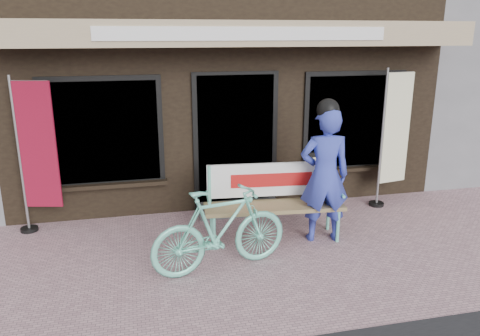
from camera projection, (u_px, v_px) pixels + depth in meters
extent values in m
plane|color=#B1878F|center=(270.00, 263.00, 5.83)|extent=(70.00, 70.00, 0.00)
cube|color=black|center=(205.00, 80.00, 10.01)|extent=(7.00, 6.00, 3.60)
cube|color=tan|center=(240.00, 34.00, 6.61)|extent=(7.00, 0.80, 0.35)
cube|color=white|center=(247.00, 34.00, 6.23)|extent=(4.00, 0.02, 0.18)
cube|color=black|center=(236.00, 142.00, 7.38)|extent=(1.20, 0.06, 2.10)
cube|color=black|center=(236.00, 142.00, 7.37)|extent=(1.35, 0.04, 2.20)
cube|color=black|center=(103.00, 132.00, 6.87)|extent=(1.60, 0.06, 1.50)
cube|color=black|center=(353.00, 121.00, 7.74)|extent=(1.60, 0.06, 1.50)
cube|color=black|center=(103.00, 133.00, 6.86)|extent=(1.75, 0.04, 1.65)
cube|color=black|center=(354.00, 121.00, 7.73)|extent=(1.75, 0.04, 1.65)
cube|color=black|center=(107.00, 185.00, 7.04)|extent=(1.80, 0.18, 0.06)
cube|color=black|center=(352.00, 169.00, 7.90)|extent=(1.80, 0.18, 0.06)
cube|color=#59595B|center=(239.00, 208.00, 7.44)|extent=(1.30, 0.45, 0.15)
cylinder|color=#6ED7BB|center=(214.00, 234.00, 6.14)|extent=(0.05, 0.05, 0.44)
cylinder|color=#6ED7BB|center=(212.00, 221.00, 6.54)|extent=(0.05, 0.05, 0.44)
cylinder|color=#6ED7BB|center=(338.00, 227.00, 6.36)|extent=(0.05, 0.05, 0.44)
cylinder|color=#6ED7BB|center=(328.00, 215.00, 6.76)|extent=(0.05, 0.05, 0.44)
cube|color=olive|center=(274.00, 207.00, 6.38)|extent=(1.94, 0.65, 0.05)
cylinder|color=#6ED7BB|center=(209.00, 186.00, 6.40)|extent=(0.05, 0.05, 0.58)
cylinder|color=#6ED7BB|center=(331.00, 181.00, 6.62)|extent=(0.05, 0.05, 0.58)
cube|color=white|center=(271.00, 179.00, 6.51)|extent=(1.79, 0.21, 0.48)
cube|color=#B21414|center=(272.00, 180.00, 6.49)|extent=(1.14, 0.11, 0.19)
cylinder|color=#6ED7BB|center=(208.00, 197.00, 6.21)|extent=(0.08, 0.47, 0.04)
cylinder|color=#6ED7BB|center=(338.00, 191.00, 6.45)|extent=(0.08, 0.47, 0.04)
imported|color=#3340B1|center=(325.00, 176.00, 6.26)|extent=(0.73, 0.54, 1.84)
sphere|color=black|center=(328.00, 110.00, 6.01)|extent=(0.34, 0.34, 0.30)
imported|color=#6ED7BB|center=(220.00, 230.00, 5.54)|extent=(1.77, 0.82, 1.03)
cylinder|color=gray|center=(20.00, 157.00, 6.46)|extent=(0.04, 0.04, 2.23)
cylinder|color=gray|center=(28.00, 81.00, 6.18)|extent=(0.50, 0.14, 0.02)
cube|color=maroon|center=(38.00, 146.00, 6.42)|extent=(0.50, 0.15, 1.77)
cylinder|color=black|center=(29.00, 229.00, 6.77)|extent=(0.29, 0.29, 0.05)
cylinder|color=gray|center=(382.00, 139.00, 7.46)|extent=(0.04, 0.04, 2.25)
cylinder|color=gray|center=(401.00, 73.00, 7.27)|extent=(0.51, 0.12, 0.02)
cube|color=beige|center=(396.00, 129.00, 7.53)|extent=(0.51, 0.12, 1.79)
cylinder|color=black|center=(376.00, 204.00, 7.77)|extent=(0.29, 0.29, 0.05)
cube|color=black|center=(319.00, 178.00, 7.74)|extent=(0.46, 0.14, 0.90)
cube|color=beige|center=(321.00, 173.00, 7.67)|extent=(0.38, 0.07, 0.55)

